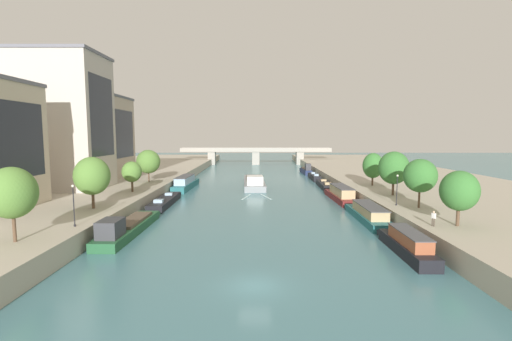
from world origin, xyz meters
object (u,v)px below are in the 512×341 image
at_px(moored_boat_left_second, 186,183).
at_px(person_on_quay, 434,218).
at_px(barge_midriver, 254,182).
at_px(moored_boat_right_midway, 325,185).
at_px(tree_right_second, 421,176).
at_px(moored_boat_right_end, 341,194).
at_px(tree_left_far, 132,172).
at_px(moored_boat_left_end, 128,227).
at_px(lamppost_right_bank, 397,188).
at_px(moored_boat_right_downstream, 306,170).
at_px(tree_right_past_mid, 394,168).
at_px(tree_left_second, 149,162).
at_px(moored_boat_right_second, 407,244).
at_px(lamppost_left_bank, 74,204).
at_px(tree_left_past_mid, 92,176).
at_px(bridge_far, 256,154).
at_px(tree_right_distant, 460,191).
at_px(tree_left_third, 12,193).
at_px(tree_right_end_of_row, 373,166).
at_px(moored_boat_right_near, 315,177).
at_px(moored_boat_left_far, 166,201).
at_px(moored_boat_right_upstream, 369,214).

distance_m(moored_boat_left_second, person_on_quay, 52.31).
bearing_deg(moored_boat_left_second, barge_midriver, 15.26).
distance_m(moored_boat_right_midway, tree_right_second, 33.16).
relative_size(moored_boat_right_end, tree_left_far, 2.79).
bearing_deg(moored_boat_left_end, lamppost_right_bank, 10.40).
distance_m(moored_boat_right_downstream, tree_right_past_mid, 51.11).
xyz_separation_m(barge_midriver, tree_left_far, (-20.23, -21.67, 4.60)).
xyz_separation_m(moored_boat_right_downstream, tree_right_past_mid, (6.57, -50.39, 5.52)).
bearing_deg(tree_left_far, lamppost_right_bank, -15.99).
height_order(tree_left_far, tree_right_second, tree_right_second).
bearing_deg(tree_left_second, tree_left_far, -85.06).
bearing_deg(moored_boat_right_second, lamppost_left_bank, 176.20).
height_order(tree_right_past_mid, person_on_quay, tree_right_past_mid).
bearing_deg(tree_left_past_mid, barge_midriver, 59.46).
distance_m(barge_midriver, tree_right_second, 41.21).
xyz_separation_m(moored_boat_right_midway, lamppost_right_bank, (3.62, -30.55, 3.90)).
relative_size(moored_boat_right_midway, tree_left_second, 1.93).
height_order(moored_boat_right_midway, bridge_far, bridge_far).
height_order(moored_boat_right_downstream, tree_right_distant, tree_right_distant).
relative_size(barge_midriver, moored_boat_right_end, 1.56).
bearing_deg(lamppost_left_bank, moored_boat_left_end, 52.09).
relative_size(tree_right_second, lamppost_right_bank, 1.53).
relative_size(tree_left_third, lamppost_left_bank, 1.53).
distance_m(moored_boat_right_second, moored_boat_right_midway, 43.78).
bearing_deg(tree_right_end_of_row, tree_left_far, -170.21).
xyz_separation_m(moored_boat_right_second, moored_boat_right_near, (0.36, 57.66, -0.33)).
distance_m(bridge_far, person_on_quay, 103.14).
bearing_deg(moored_boat_right_end, tree_right_second, -69.81).
relative_size(moored_boat_left_far, tree_right_second, 2.26).
xyz_separation_m(tree_right_end_of_row, person_on_quay, (-3.38, -29.61, -2.80)).
bearing_deg(moored_boat_right_downstream, tree_right_second, -84.03).
bearing_deg(bridge_far, tree_right_past_mid, -75.29).
bearing_deg(moored_boat_left_end, moored_boat_left_far, 90.31).
distance_m(moored_boat_right_downstream, lamppost_left_bank, 77.31).
relative_size(moored_boat_right_second, person_on_quay, 6.81).
xyz_separation_m(moored_boat_left_end, moored_boat_right_second, (30.03, -6.96, 0.17)).
bearing_deg(tree_right_second, person_on_quay, -106.63).
distance_m(barge_midriver, moored_boat_right_upstream, 36.29).
height_order(moored_boat_left_end, moored_boat_right_near, moored_boat_left_end).
bearing_deg(moored_boat_right_near, tree_right_distant, -83.90).
bearing_deg(moored_boat_right_second, tree_right_second, 61.09).
height_order(tree_left_past_mid, tree_left_second, tree_left_past_mid).
bearing_deg(tree_left_past_mid, tree_right_past_mid, 13.15).
relative_size(tree_left_third, tree_right_past_mid, 0.97).
distance_m(moored_boat_left_end, bridge_far, 98.04).
xyz_separation_m(moored_boat_right_end, lamppost_left_bank, (-34.00, -26.16, 3.50)).
distance_m(moored_boat_right_downstream, tree_left_second, 50.58).
bearing_deg(tree_left_third, tree_right_second, 18.94).
relative_size(moored_boat_right_end, tree_left_past_mid, 2.12).
bearing_deg(barge_midriver, moored_boat_left_end, -110.57).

